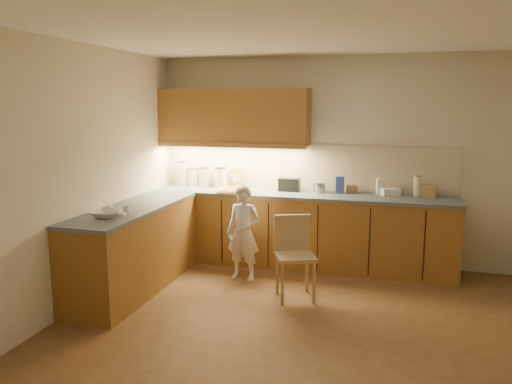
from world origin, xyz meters
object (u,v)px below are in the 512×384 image
wooden_chair (294,250)px  oil_jug (237,177)px  pizza_on_board (234,190)px  toaster (289,185)px  child (244,233)px

wooden_chair → oil_jug: oil_jug is taller
pizza_on_board → wooden_chair: size_ratio=0.56×
wooden_chair → toaster: (-0.31, 1.16, 0.51)m
pizza_on_board → wooden_chair: bearing=-44.1°
pizza_on_board → child: pizza_on_board is taller
child → pizza_on_board: bearing=123.7°
pizza_on_board → oil_jug: size_ratio=1.56×
wooden_chair → oil_jug: bearing=107.3°
child → wooden_chair: (0.66, -0.35, -0.05)m
child → toaster: bearing=72.3°
toaster → child: bearing=-113.3°
pizza_on_board → child: size_ratio=0.44×
child → oil_jug: (-0.36, 0.87, 0.51)m
wooden_chair → toaster: toaster is taller
child → wooden_chair: 0.75m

